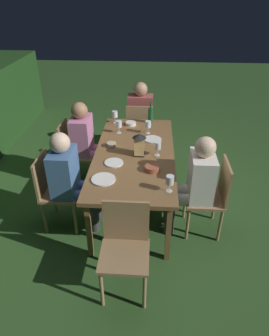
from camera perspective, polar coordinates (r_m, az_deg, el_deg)
The scene contains 24 objects.
ground_plane at distance 3.91m, azimuth 0.00°, elevation -6.32°, with size 16.00×16.00×0.00m, color #2D5123.
dining_table at distance 3.54m, azimuth 0.00°, elevation 2.30°, with size 1.97×0.91×0.72m.
chair_side_right_b at distance 4.14m, azimuth -11.41°, elevation 3.38°, with size 0.42×0.40×0.87m.
person_in_pink at distance 4.03m, azimuth -8.93°, elevation 5.22°, with size 0.38×0.47×1.15m.
chair_head_near at distance 2.67m, azimuth -1.79°, elevation -14.39°, with size 0.40×0.42×0.87m.
chair_side_left_a at distance 3.32m, azimuth 14.31°, elevation -4.81°, with size 0.42×0.40×0.87m.
person_in_cream at distance 3.20m, azimuth 11.23°, elevation -2.55°, with size 0.38×0.47×1.15m.
chair_side_right_a at distance 3.42m, azimuth -14.86°, elevation -3.69°, with size 0.42×0.40×0.87m.
person_in_blue at distance 3.28m, azimuth -11.97°, elevation -1.71°, with size 0.38×0.47×1.15m.
chair_head_far at distance 4.72m, azimuth 0.99°, elevation 7.66°, with size 0.40×0.42×0.87m.
person_in_rust at distance 4.84m, azimuth 1.13°, elevation 10.24°, with size 0.48×0.38×1.15m.
lantern_centerpiece at distance 3.39m, azimuth 0.91°, elevation 4.69°, with size 0.15×0.15×0.27m.
green_bottle_on_table at distance 4.26m, azimuth 3.04°, elevation 9.95°, with size 0.07×0.07×0.29m.
wine_glass_a at distance 2.81m, azimuth 6.68°, elevation -2.41°, with size 0.08×0.08×0.17m.
wine_glass_b at distance 4.25m, azimuth -3.74°, elevation 9.99°, with size 0.08×0.08×0.17m.
wine_glass_c at distance 3.40m, azimuth 4.37°, elevation 4.14°, with size 0.08×0.08×0.17m.
wine_glass_d at distance 3.94m, azimuth -2.99°, elevation 8.19°, with size 0.08×0.08×0.17m.
wine_glass_e at distance 3.93m, azimuth 2.57°, elevation 8.13°, with size 0.08×0.08×0.17m.
plate_a at distance 3.29m, azimuth -3.93°, elevation 1.00°, with size 0.20×0.20×0.01m, color white.
plate_b at distance 3.03m, azimuth -5.89°, elevation -2.13°, with size 0.24×0.24×0.01m, color white.
plate_c at distance 3.80m, azimuth 3.44°, elevation 5.42°, with size 0.22×0.22×0.01m, color silver.
bowl_olives at distance 3.15m, azimuth 3.28°, elevation -0.04°, with size 0.15×0.15×0.06m.
bowl_bread at distance 3.64m, azimuth -4.39°, elevation 4.45°, with size 0.11×0.11×0.05m.
bowl_salad at distance 4.20m, azimuth -0.71°, elevation 8.41°, with size 0.14×0.14×0.04m.
Camera 1 is at (-3.07, -0.20, 2.41)m, focal length 32.31 mm.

